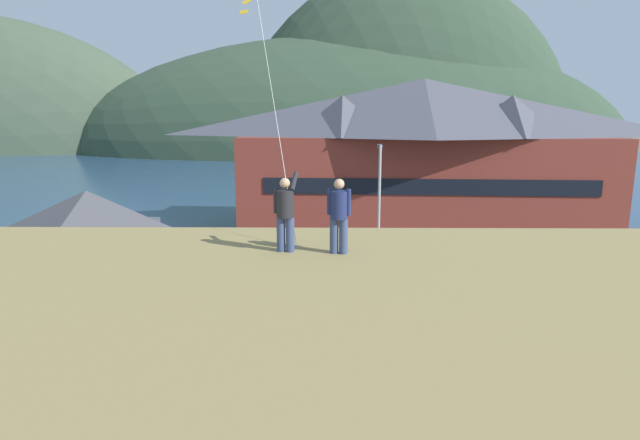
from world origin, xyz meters
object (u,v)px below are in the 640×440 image
(parked_car_front_row_silver, at_px, (614,309))
(parked_car_mid_row_far, at_px, (508,273))
(parked_car_front_row_red, at_px, (280,272))
(person_kite_flyer, at_px, (285,212))
(person_companion, at_px, (339,214))
(parked_car_front_row_end, at_px, (602,267))
(parked_car_back_row_right, at_px, (429,315))
(parking_light_pole, at_px, (379,197))
(harbor_lodge, at_px, (422,152))
(parked_car_mid_row_near, at_px, (109,323))
(moored_boat_wharfside, at_px, (322,201))
(parked_car_back_row_left, at_px, (244,306))
(storage_shed_near_lot, at_px, (90,237))
(wharf_dock, at_px, (354,198))

(parked_car_front_row_silver, distance_m, parked_car_mid_row_far, 5.49)
(parked_car_front_row_red, height_order, parked_car_mid_row_far, same)
(person_kite_flyer, bearing_deg, person_companion, -7.39)
(parked_car_mid_row_far, bearing_deg, parked_car_front_row_end, 11.45)
(parked_car_back_row_right, relative_size, parking_light_pole, 0.61)
(harbor_lodge, xyz_separation_m, person_companion, (-6.95, -27.76, 0.56))
(parked_car_front_row_red, relative_size, person_companion, 2.47)
(harbor_lodge, distance_m, parked_car_front_row_red, 18.13)
(parked_car_front_row_silver, xyz_separation_m, person_companion, (-11.38, -8.28, 5.51))
(parking_light_pole, bearing_deg, parked_car_mid_row_near, -135.51)
(parked_car_front_row_silver, xyz_separation_m, parked_car_front_row_end, (2.55, 5.86, 0.00))
(moored_boat_wharfside, height_order, person_companion, person_companion)
(parked_car_front_row_red, bearing_deg, parked_car_back_row_left, -103.24)
(parked_car_mid_row_near, bearing_deg, parked_car_back_row_right, 4.10)
(storage_shed_near_lot, height_order, parked_car_mid_row_far, storage_shed_near_lot)
(parked_car_back_row_left, bearing_deg, parked_car_front_row_silver, -0.75)
(parked_car_front_row_silver, bearing_deg, storage_shed_near_lot, 166.44)
(harbor_lodge, height_order, parked_car_front_row_silver, harbor_lodge)
(parked_car_front_row_silver, height_order, person_companion, person_companion)
(parked_car_mid_row_near, xyz_separation_m, parked_car_back_row_right, (12.27, 0.88, 0.00))
(wharf_dock, distance_m, parked_car_front_row_red, 28.30)
(parked_car_front_row_end, distance_m, parking_light_pole, 12.13)
(harbor_lodge, bearing_deg, moored_boat_wharfside, 129.92)
(parked_car_front_row_silver, bearing_deg, wharf_dock, 105.05)
(parked_car_mid_row_near, distance_m, parked_car_front_row_end, 23.62)
(moored_boat_wharfside, distance_m, parked_car_front_row_red, 23.77)
(storage_shed_near_lot, height_order, parked_car_back_row_left, storage_shed_near_lot)
(harbor_lodge, distance_m, person_kite_flyer, 28.80)
(parked_car_mid_row_near, xyz_separation_m, person_companion, (8.50, -6.69, 5.51))
(parked_car_back_row_right, relative_size, person_companion, 2.44)
(harbor_lodge, height_order, parking_light_pole, harbor_lodge)
(harbor_lodge, xyz_separation_m, parked_car_mid_row_far, (1.78, -14.67, -4.96))
(parked_car_mid_row_near, bearing_deg, person_kite_flyer, -42.00)
(wharf_dock, bearing_deg, parked_car_back_row_left, -100.91)
(parked_car_back_row_right, bearing_deg, parked_car_front_row_red, 138.66)
(storage_shed_near_lot, xyz_separation_m, parked_car_front_row_end, (26.30, 0.13, -1.56))
(wharf_dock, xyz_separation_m, parked_car_back_row_right, (1.18, -33.39, 0.71))
(parked_car_front_row_silver, height_order, parked_car_back_row_right, same)
(harbor_lodge, bearing_deg, parked_car_front_row_silver, -77.21)
(harbor_lodge, xyz_separation_m, parked_car_front_row_end, (6.97, -13.62, -4.96))
(person_companion, bearing_deg, parked_car_mid_row_far, 56.28)
(storage_shed_near_lot, distance_m, wharf_dock, 30.92)
(parked_car_front_row_red, relative_size, parked_car_front_row_end, 1.02)
(parked_car_front_row_red, bearing_deg, moored_boat_wharfside, 85.35)
(moored_boat_wharfside, distance_m, parking_light_pole, 19.70)
(parked_car_front_row_silver, bearing_deg, person_companion, -143.95)
(storage_shed_near_lot, xyz_separation_m, wharf_dock, (14.96, 26.96, -2.27))
(parked_car_back_row_right, bearing_deg, parked_car_front_row_silver, 5.31)
(parked_car_front_row_red, height_order, parked_car_front_row_end, same)
(parked_car_back_row_left, height_order, parked_car_front_row_end, same)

